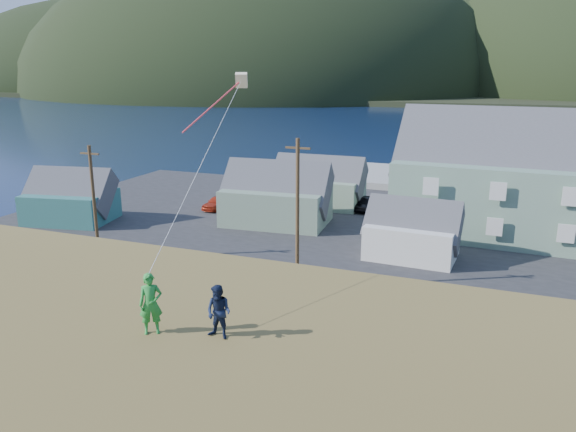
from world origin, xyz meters
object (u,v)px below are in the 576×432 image
object	(u,v)px
shed_teal	(70,198)
kite_flyer_green	(151,304)
shed_white	(412,231)
shed_palegreen_near	(276,196)
shed_palegreen_far	(318,183)
kite_flyer_navy	(219,312)
wharf	(381,176)

from	to	relation	value
shed_teal	kite_flyer_green	world-z (taller)	kite_flyer_green
shed_white	kite_flyer_green	bearing A→B (deg)	-91.93
shed_palegreen_near	shed_palegreen_far	bearing A→B (deg)	76.20
shed_white	kite_flyer_navy	size ratio (longest dim) A/B	4.94
wharf	kite_flyer_navy	xyz separation A→B (m)	(7.94, -58.60, 7.48)
shed_teal	shed_white	xyz separation A→B (m)	(31.17, 1.07, -0.16)
wharf	shed_palegreen_far	distance (m)	16.76
kite_flyer_navy	shed_palegreen_near	bearing A→B (deg)	114.90
shed_teal	kite_flyer_green	size ratio (longest dim) A/B	5.18
wharf	kite_flyer_green	xyz separation A→B (m)	(6.14, -59.00, 7.59)
wharf	kite_flyer_green	distance (m)	59.80
shed_palegreen_near	shed_white	distance (m)	14.10
shed_teal	shed_palegreen_near	size ratio (longest dim) A/B	0.86
wharf	kite_flyer_navy	size ratio (longest dim) A/B	17.90
wharf	shed_palegreen_near	size ratio (longest dim) A/B	2.57
kite_flyer_green	kite_flyer_navy	bearing A→B (deg)	-21.56
shed_teal	shed_palegreen_far	distance (m)	24.14
wharf	shed_palegreen_near	world-z (taller)	shed_palegreen_near
shed_teal	kite_flyer_green	xyz separation A→B (m)	(28.70, -28.31, 5.73)
shed_palegreen_far	kite_flyer_navy	xyz separation A→B (m)	(11.09, -42.26, 5.49)
shed_white	shed_palegreen_near	bearing A→B (deg)	161.38
shed_teal	shed_white	size ratio (longest dim) A/B	1.21
shed_white	shed_palegreen_far	distance (m)	17.74
shed_teal	shed_palegreen_far	xyz separation A→B (m)	(19.41, 14.35, 0.13)
shed_palegreen_near	kite_flyer_navy	bearing A→B (deg)	-74.39
shed_teal	kite_flyer_navy	distance (m)	41.73
shed_teal	kite_flyer_navy	size ratio (longest dim) A/B	5.97
shed_palegreen_near	shed_white	bearing A→B (deg)	-25.90
wharf	shed_palegreen_near	xyz separation A→B (m)	(-4.50, -24.45, 2.20)
shed_palegreen_far	kite_flyer_green	xyz separation A→B (m)	(9.29, -42.66, 5.60)
shed_palegreen_far	kite_flyer_navy	world-z (taller)	kite_flyer_navy
wharf	kite_flyer_navy	bearing A→B (deg)	-82.28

